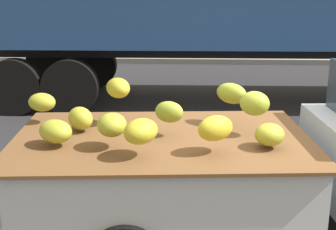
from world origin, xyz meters
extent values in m
plane|color=#28282B|center=(0.00, 0.00, 0.00)|extent=(220.00, 220.00, 0.00)
cube|color=gray|center=(0.00, 10.34, 0.08)|extent=(80.00, 0.80, 0.16)
cube|color=silver|center=(-1.07, -0.36, 0.58)|extent=(2.74, 1.83, 0.08)
cube|color=silver|center=(-1.13, 0.43, 0.84)|extent=(2.62, 0.25, 0.44)
cube|color=silver|center=(-1.01, -1.15, 0.84)|extent=(2.62, 0.25, 0.44)
cube|color=silver|center=(0.21, -0.26, 0.84)|extent=(0.17, 1.64, 0.44)
cube|color=silver|center=(-2.36, -0.46, 0.84)|extent=(0.17, 1.64, 0.44)
cube|color=#B21914|center=(-1.13, 0.46, 0.80)|extent=(2.51, 0.20, 0.07)
cube|color=brown|center=(-1.07, -0.36, 1.07)|extent=(2.87, 1.96, 0.03)
ellipsoid|color=#8DA12F|center=(-1.00, -0.32, 1.32)|extent=(0.32, 0.27, 0.20)
ellipsoid|color=gold|center=(-1.21, -0.87, 1.31)|extent=(0.38, 0.41, 0.21)
ellipsoid|color=#A4AD30|center=(-1.48, -0.67, 1.29)|extent=(0.28, 0.32, 0.20)
ellipsoid|color=#99A931|center=(-0.22, -0.27, 1.40)|extent=(0.33, 0.30, 0.23)
ellipsoid|color=#ABB131|center=(-2.31, 0.03, 1.30)|extent=(0.33, 0.28, 0.19)
ellipsoid|color=gold|center=(-1.53, 0.03, 1.46)|extent=(0.34, 0.38, 0.20)
ellipsoid|color=#A4AD2F|center=(-1.98, -0.64, 1.22)|extent=(0.42, 0.41, 0.20)
ellipsoid|color=#A5AA2D|center=(-0.12, -0.61, 1.21)|extent=(0.34, 0.36, 0.19)
ellipsoid|color=gold|center=(-1.86, -0.22, 1.21)|extent=(0.35, 0.36, 0.22)
ellipsoid|color=olive|center=(-0.40, 0.08, 1.41)|extent=(0.38, 0.38, 0.21)
ellipsoid|color=gold|center=(-0.60, -0.75, 1.30)|extent=(0.39, 0.37, 0.21)
cylinder|color=black|center=(-1.44, 0.41, 0.32)|extent=(0.65, 0.25, 0.64)
cube|color=black|center=(0.49, 5.35, 1.10)|extent=(11.04, 0.56, 0.30)
cylinder|color=black|center=(-3.12, 6.50, 0.54)|extent=(1.08, 0.32, 1.08)
cylinder|color=black|center=(-3.09, 4.10, 0.54)|extent=(1.08, 0.32, 1.08)
cylinder|color=black|center=(-4.20, 6.49, 0.54)|extent=(1.08, 0.32, 1.08)
cylinder|color=black|center=(-4.17, 4.09, 0.54)|extent=(1.08, 0.32, 1.08)
camera|label=1|loc=(-0.82, -4.45, 2.48)|focal=49.76mm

